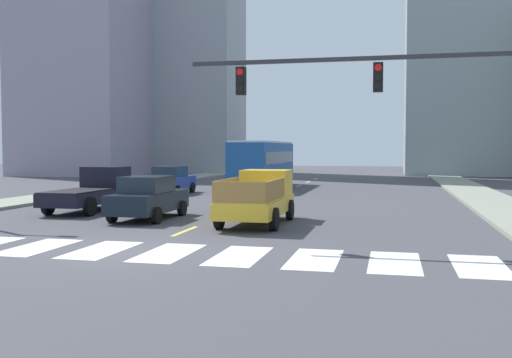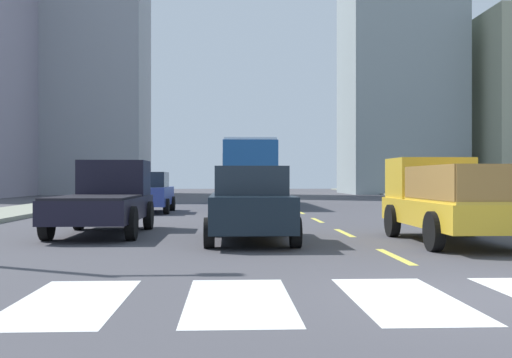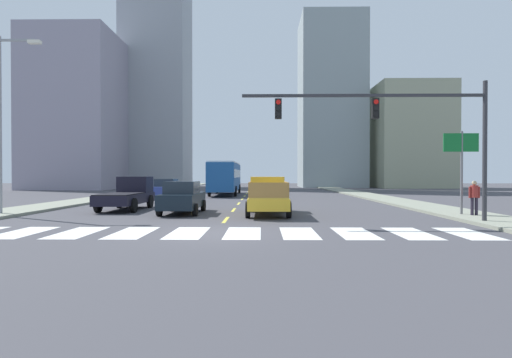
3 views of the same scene
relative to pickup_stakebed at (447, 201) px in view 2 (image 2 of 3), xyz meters
The scene contains 19 objects.
ground_plane 7.10m from the pickup_stakebed, 106.26° to the right, with size 160.00×160.00×0.00m, color #424147.
sidewalk_left 17.85m from the pickup_stakebed, 140.89° to the left, with size 2.94×110.00×0.15m, color gray.
crosswalk_stripe_2 9.71m from the pickup_stakebed, 135.67° to the right, with size 1.25×2.92×0.01m, color silver.
crosswalk_stripe_3 8.42m from the pickup_stakebed, 126.16° to the right, with size 1.25×2.92×0.01m, color silver.
crosswalk_stripe_4 7.43m from the pickup_stakebed, 113.65° to the right, with size 1.25×2.92×0.01m, color silver.
lane_dash_0 3.51m from the pickup_stakebed, 125.56° to the right, with size 0.16×2.40×0.01m, color #D6C94A.
lane_dash_1 3.13m from the pickup_stakebed, 131.28° to the left, with size 0.16×2.40×0.01m, color #D6C94A.
lane_dash_2 7.56m from the pickup_stakebed, 105.21° to the left, with size 0.16×2.40×0.01m, color #D6C94A.
lane_dash_3 12.44m from the pickup_stakebed, 99.14° to the left, with size 0.16×2.40×0.01m, color #D6C94A.
lane_dash_4 17.38m from the pickup_stakebed, 96.52° to the left, with size 0.16×2.40×0.01m, color #D6C94A.
lane_dash_5 22.35m from the pickup_stakebed, 95.06° to the left, with size 0.16×2.40×0.01m, color #D6C94A.
lane_dash_6 27.33m from the pickup_stakebed, 94.14° to the left, with size 0.16×2.40×0.01m, color #D6C94A.
lane_dash_7 32.32m from the pickup_stakebed, 93.50° to the left, with size 0.16×2.40×0.01m, color #D6C94A.
pickup_stakebed is the anchor object (origin of this frame).
pickup_dark 8.69m from the pickup_stakebed, 162.80° to the left, with size 2.18×5.20×1.96m.
city_bus 19.52m from the pickup_stakebed, 101.97° to the left, with size 2.72×10.80×3.32m.
sedan_mid 4.56m from the pickup_stakebed, behind, with size 2.02×4.40×1.72m.
sedan_near_left 15.06m from the pickup_stakebed, 124.15° to the left, with size 2.02×4.40×1.72m.
block_mid_left 48.27m from the pickup_stakebed, 75.73° to the left, with size 10.42×9.63×28.37m, color #8E9A9B.
Camera 2 is at (-3.10, -7.38, 1.45)m, focal length 43.61 mm.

